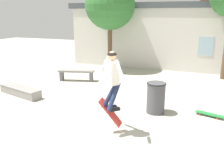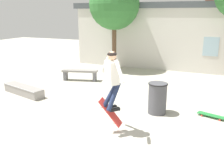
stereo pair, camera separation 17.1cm
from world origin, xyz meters
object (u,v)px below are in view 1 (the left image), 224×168
Objects in this scene: trash_bin at (156,97)px; skateboard_resting at (210,114)px; skate_ledge at (20,91)px; skateboard_flipping at (110,113)px; park_bench at (76,73)px; skater at (112,76)px; tree_left at (110,5)px.

trash_bin is 1.61m from skateboard_resting.
skate_ledge is 2.58× the size of skateboard_flipping.
skateboard_flipping reaches higher than park_bench.
skateboard_flipping is (-0.05, 0.02, -0.95)m from skater.
skateboard_resting is (5.05, -4.78, -3.22)m from tree_left.
trash_bin reaches higher than skateboard_resting.
trash_bin is at bearing -55.19° from tree_left.
trash_bin reaches higher than skateboard_flipping.
tree_left reaches higher than skateboard_flipping.
skater reaches higher than park_bench.
trash_bin is at bearing 26.38° from skateboard_resting.
trash_bin is at bearing 16.75° from skate_ledge.
skater is 1.72× the size of skateboard_resting.
skateboard_resting is at bearing -8.12° from skater.
tree_left is 2.33× the size of skate_ledge.
park_bench is 1.12× the size of skater.
skater is at bearing -5.29° from skate_ledge.
skater is 3.31m from skateboard_resting.
park_bench is (-0.50, -2.71, -2.94)m from tree_left.
skateboard_flipping is 0.91× the size of skateboard_resting.
park_bench is 2.69m from skate_ledge.
skateboard_flipping is 3.06m from skateboard_resting.
skateboard_resting is (2.31, 1.96, -0.45)m from skateboard_flipping.
skate_ledge is 4.41m from skateboard_flipping.
trash_bin is 2.09m from skater.
tree_left reaches higher than skater.
skate_ledge is 6.46m from skateboard_resting.
skate_ledge is (-0.90, -2.53, -0.19)m from park_bench.
park_bench is 5.17m from skateboard_flipping.
trash_bin is 1.85m from skateboard_flipping.
skate_ledge is at bearing 20.11° from skateboard_resting.
skate_ledge is at bearing 138.53° from skateboard_flipping.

